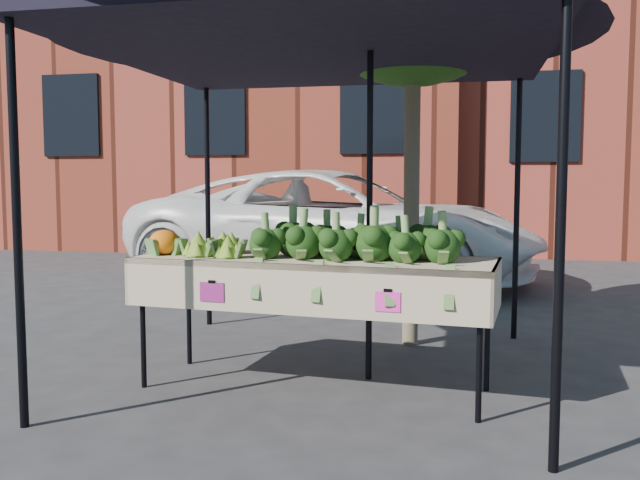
{
  "coord_description": "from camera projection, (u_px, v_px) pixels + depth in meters",
  "views": [
    {
      "loc": [
        1.16,
        -4.36,
        1.41
      ],
      "look_at": [
        0.17,
        0.29,
        1.0
      ],
      "focal_mm": 38.47,
      "sensor_mm": 36.0,
      "label": 1
    }
  ],
  "objects": [
    {
      "name": "building_left",
      "position": [
        215.0,
        56.0,
        16.96
      ],
      "size": [
        12.0,
        8.0,
        9.0
      ],
      "primitive_type": "cube",
      "color": "maroon",
      "rests_on": "ground"
    },
    {
      "name": "romanesco_cluster",
      "position": [
        221.0,
        238.0,
        4.74
      ],
      "size": [
        0.46,
        0.6,
        0.23
      ],
      "primitive_type": "ellipsoid",
      "color": "#87A42D",
      "rests_on": "table"
    },
    {
      "name": "table",
      "position": [
        314.0,
        324.0,
        4.62
      ],
      "size": [
        2.47,
        1.04,
        0.9
      ],
      "color": "#C8B893",
      "rests_on": "ground"
    },
    {
      "name": "vehicle",
      "position": [
        336.0,
        78.0,
        9.35
      ],
      "size": [
        1.91,
        2.79,
        5.64
      ],
      "primitive_type": "imported",
      "rotation": [
        0.0,
        0.0,
        1.43
      ],
      "color": "white",
      "rests_on": "ground"
    },
    {
      "name": "broccoli_heap",
      "position": [
        355.0,
        236.0,
        4.53
      ],
      "size": [
        1.4,
        0.6,
        0.3
      ],
      "primitive_type": "ellipsoid",
      "color": "black",
      "rests_on": "table"
    },
    {
      "name": "cauliflower_pair",
      "position": [
        164.0,
        240.0,
        4.74
      ],
      "size": [
        0.23,
        0.23,
        0.21
      ],
      "primitive_type": "ellipsoid",
      "color": "orange",
      "rests_on": "table"
    },
    {
      "name": "ground",
      "position": [
        286.0,
        391.0,
        4.61
      ],
      "size": [
        90.0,
        90.0,
        0.0
      ],
      "primitive_type": "plane",
      "color": "#2A2A2C"
    },
    {
      "name": "canopy",
      "position": [
        323.0,
        187.0,
        4.93
      ],
      "size": [
        3.16,
        3.16,
        2.74
      ],
      "primitive_type": null,
      "color": "black",
      "rests_on": "ground"
    },
    {
      "name": "street_tree",
      "position": [
        412.0,
        118.0,
        5.77
      ],
      "size": [
        1.97,
        1.97,
        3.88
      ],
      "primitive_type": null,
      "color": "#1E4C14",
      "rests_on": "ground"
    }
  ]
}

